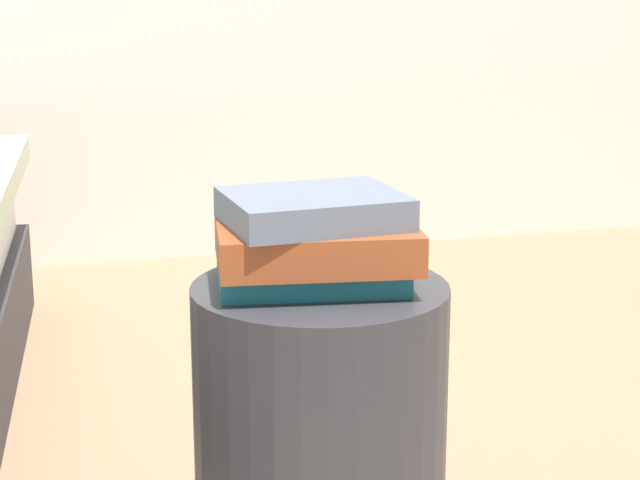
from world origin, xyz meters
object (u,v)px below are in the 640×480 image
at_px(book_rust, 315,243).
at_px(book_slate, 314,209).
at_px(side_table, 320,452).
at_px(book_teal, 311,273).

distance_m(book_rust, book_slate, 0.05).
height_order(book_rust, book_slate, book_slate).
bearing_deg(book_rust, book_slate, -115.22).
relative_size(side_table, book_teal, 1.95).
height_order(book_teal, book_slate, book_slate).
bearing_deg(side_table, book_slate, -170.91).
xyz_separation_m(side_table, book_teal, (-0.01, 0.01, 0.26)).
distance_m(book_teal, book_slate, 0.09).
distance_m(book_teal, book_rust, 0.04).
distance_m(side_table, book_slate, 0.35).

